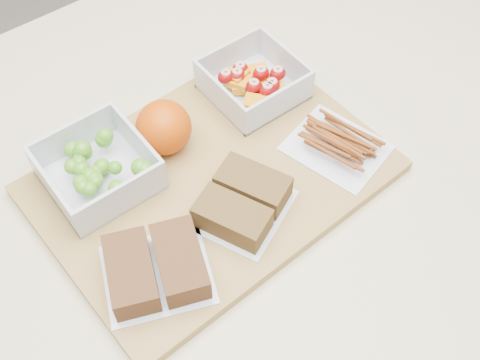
{
  "coord_description": "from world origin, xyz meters",
  "views": [
    {
      "loc": [
        -0.25,
        -0.36,
        1.53
      ],
      "look_at": [
        0.02,
        -0.01,
        0.93
      ],
      "focal_mm": 45.0,
      "sensor_mm": 36.0,
      "label": 1
    }
  ],
  "objects_px": {
    "sandwich_bag_left": "(156,268)",
    "grape_container": "(98,168)",
    "orange": "(164,127)",
    "sandwich_bag_center": "(243,202)",
    "fruit_container": "(253,83)",
    "cutting_board": "(212,178)",
    "pretzel_bag": "(338,142)"
  },
  "relations": [
    {
      "from": "fruit_container",
      "to": "sandwich_bag_left",
      "type": "relative_size",
      "value": 0.79
    },
    {
      "from": "sandwich_bag_center",
      "to": "pretzel_bag",
      "type": "relative_size",
      "value": 1.01
    },
    {
      "from": "grape_container",
      "to": "orange",
      "type": "bearing_deg",
      "value": -2.43
    },
    {
      "from": "cutting_board",
      "to": "sandwich_bag_left",
      "type": "height_order",
      "value": "sandwich_bag_left"
    },
    {
      "from": "orange",
      "to": "sandwich_bag_center",
      "type": "height_order",
      "value": "orange"
    },
    {
      "from": "sandwich_bag_center",
      "to": "grape_container",
      "type": "bearing_deg",
      "value": 128.03
    },
    {
      "from": "sandwich_bag_left",
      "to": "grape_container",
      "type": "bearing_deg",
      "value": 83.92
    },
    {
      "from": "orange",
      "to": "sandwich_bag_left",
      "type": "bearing_deg",
      "value": -126.41
    },
    {
      "from": "grape_container",
      "to": "fruit_container",
      "type": "bearing_deg",
      "value": 0.43
    },
    {
      "from": "fruit_container",
      "to": "sandwich_bag_center",
      "type": "bearing_deg",
      "value": -131.82
    },
    {
      "from": "pretzel_bag",
      "to": "grape_container",
      "type": "bearing_deg",
      "value": 151.93
    },
    {
      "from": "orange",
      "to": "grape_container",
      "type": "bearing_deg",
      "value": 177.57
    },
    {
      "from": "pretzel_bag",
      "to": "fruit_container",
      "type": "bearing_deg",
      "value": 99.7
    },
    {
      "from": "cutting_board",
      "to": "grape_container",
      "type": "relative_size",
      "value": 3.42
    },
    {
      "from": "orange",
      "to": "sandwich_bag_center",
      "type": "distance_m",
      "value": 0.14
    },
    {
      "from": "fruit_container",
      "to": "pretzel_bag",
      "type": "bearing_deg",
      "value": -80.3
    },
    {
      "from": "cutting_board",
      "to": "fruit_container",
      "type": "distance_m",
      "value": 0.15
    },
    {
      "from": "fruit_container",
      "to": "sandwich_bag_left",
      "type": "xyz_separation_m",
      "value": [
        -0.26,
        -0.16,
        -0.0
      ]
    },
    {
      "from": "sandwich_bag_center",
      "to": "pretzel_bag",
      "type": "xyz_separation_m",
      "value": [
        0.16,
        0.0,
        -0.0
      ]
    },
    {
      "from": "sandwich_bag_left",
      "to": "fruit_container",
      "type": "bearing_deg",
      "value": 31.16
    },
    {
      "from": "sandwich_bag_left",
      "to": "sandwich_bag_center",
      "type": "relative_size",
      "value": 1.04
    },
    {
      "from": "orange",
      "to": "sandwich_bag_left",
      "type": "height_order",
      "value": "orange"
    },
    {
      "from": "sandwich_bag_left",
      "to": "pretzel_bag",
      "type": "height_order",
      "value": "sandwich_bag_left"
    },
    {
      "from": "orange",
      "to": "pretzel_bag",
      "type": "xyz_separation_m",
      "value": [
        0.17,
        -0.14,
        -0.02
      ]
    },
    {
      "from": "orange",
      "to": "pretzel_bag",
      "type": "distance_m",
      "value": 0.22
    },
    {
      "from": "grape_container",
      "to": "pretzel_bag",
      "type": "relative_size",
      "value": 0.87
    },
    {
      "from": "orange",
      "to": "pretzel_bag",
      "type": "relative_size",
      "value": 0.5
    },
    {
      "from": "cutting_board",
      "to": "sandwich_bag_center",
      "type": "height_order",
      "value": "sandwich_bag_center"
    },
    {
      "from": "grape_container",
      "to": "sandwich_bag_center",
      "type": "distance_m",
      "value": 0.18
    },
    {
      "from": "cutting_board",
      "to": "fruit_container",
      "type": "height_order",
      "value": "fruit_container"
    },
    {
      "from": "cutting_board",
      "to": "pretzel_bag",
      "type": "height_order",
      "value": "pretzel_bag"
    },
    {
      "from": "orange",
      "to": "cutting_board",
      "type": "bearing_deg",
      "value": -75.42
    }
  ]
}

